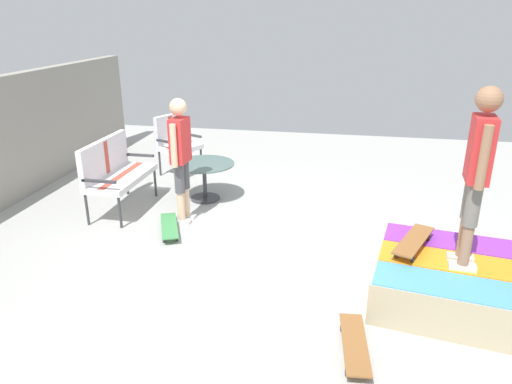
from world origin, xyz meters
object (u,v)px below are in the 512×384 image
(patio_table, at_px, (204,174))
(skateboard_on_ramp, at_px, (414,241))
(patio_bench, at_px, (113,168))
(person_watching, at_px, (181,152))
(person_skater, at_px, (478,167))
(skateboard_spare, at_px, (355,344))
(skate_ramp, at_px, (452,281))
(skateboard_by_bench, at_px, (169,226))
(patio_chair_near_house, at_px, (175,139))

(patio_table, xyz_separation_m, skateboard_on_ramp, (-1.95, -2.77, 0.11))
(patio_bench, distance_m, patio_table, 1.30)
(person_watching, distance_m, person_skater, 3.55)
(skateboard_spare, bearing_deg, skate_ramp, -43.51)
(skateboard_by_bench, bearing_deg, patio_bench, 59.28)
(skateboard_on_ramp, bearing_deg, person_skater, -121.82)
(skate_ramp, xyz_separation_m, patio_chair_near_house, (3.28, 4.01, 0.40))
(skateboard_by_bench, xyz_separation_m, skateboard_on_ramp, (-0.74, -2.89, 0.43))
(skateboard_on_ramp, bearing_deg, skateboard_by_bench, 75.58)
(skateboard_spare, bearing_deg, patio_table, 35.34)
(patio_chair_near_house, bearing_deg, skate_ramp, -129.32)
(patio_table, bearing_deg, skateboard_by_bench, 174.23)
(skate_ramp, bearing_deg, patio_bench, 70.17)
(person_skater, height_order, skateboard_by_bench, person_skater)
(patio_bench, bearing_deg, person_skater, -110.34)
(skate_ramp, distance_m, patio_bench, 4.57)
(skateboard_spare, bearing_deg, person_watching, 44.53)
(person_watching, bearing_deg, skate_ramp, -112.61)
(patio_bench, height_order, patio_table, patio_bench)
(patio_chair_near_house, relative_size, skateboard_spare, 1.25)
(skate_ramp, distance_m, skateboard_by_bench, 3.40)
(patio_chair_near_house, height_order, patio_table, patio_chair_near_house)
(patio_table, distance_m, person_skater, 4.00)
(person_skater, bearing_deg, skateboard_by_bench, 73.18)
(patio_chair_near_house, xyz_separation_m, skateboard_spare, (-4.26, -3.08, -0.53))
(skateboard_spare, bearing_deg, person_skater, -46.32)
(patio_bench, distance_m, skateboard_by_bench, 1.29)
(skate_ramp, bearing_deg, skateboard_on_ramp, 62.16)
(person_skater, distance_m, skateboard_by_bench, 3.69)
(skate_ramp, xyz_separation_m, person_skater, (-0.06, -0.04, 1.18))
(person_skater, xyz_separation_m, skateboard_on_ramp, (0.25, 0.41, -0.89))
(patio_chair_near_house, xyz_separation_m, skateboard_by_bench, (-2.34, -0.74, -0.53))
(patio_table, height_order, skateboard_by_bench, patio_table)
(person_watching, xyz_separation_m, skateboard_spare, (-2.31, -2.27, -0.88))
(patio_chair_near_house, height_order, skateboard_spare, patio_chair_near_house)
(person_skater, bearing_deg, patio_chair_near_house, 50.45)
(patio_bench, xyz_separation_m, patio_table, (0.61, -1.13, -0.21))
(person_skater, distance_m, skateboard_on_ramp, 1.01)
(skate_ramp, bearing_deg, skateboard_spare, 136.49)
(patio_chair_near_house, distance_m, person_skater, 5.30)
(patio_chair_near_house, bearing_deg, person_skater, -129.55)
(skateboard_by_bench, distance_m, skateboard_on_ramp, 3.02)
(patio_table, height_order, skateboard_on_ramp, patio_table)
(patio_bench, distance_m, person_watching, 1.16)
(person_skater, relative_size, skateboard_by_bench, 2.05)
(skateboard_on_ramp, bearing_deg, skate_ramp, -117.84)
(patio_table, relative_size, person_skater, 0.54)
(person_skater, bearing_deg, skateboard_on_ramp, 58.18)
(skateboard_spare, relative_size, skateboard_on_ramp, 1.00)
(patio_table, bearing_deg, skateboard_on_ramp, -125.17)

